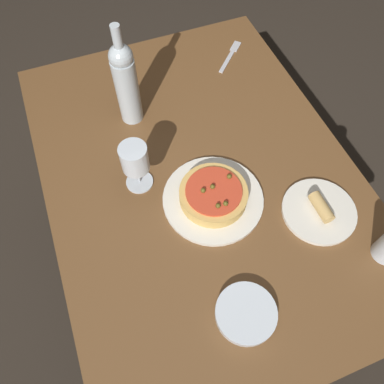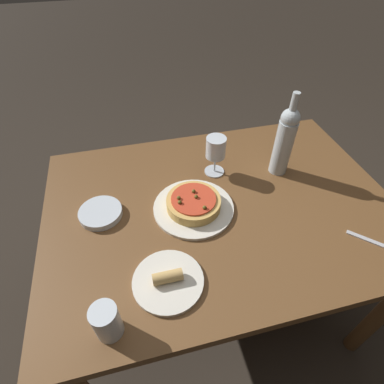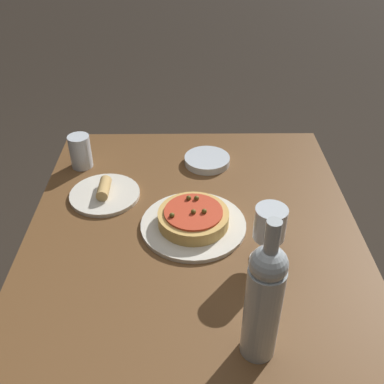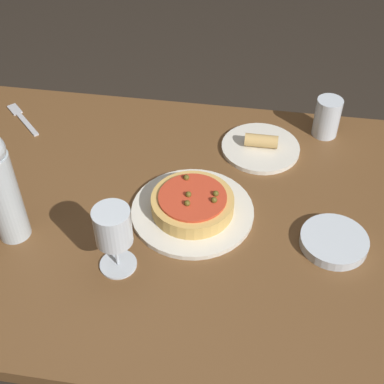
{
  "view_description": "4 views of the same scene",
  "coord_description": "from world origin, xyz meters",
  "px_view_note": "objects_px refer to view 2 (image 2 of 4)",
  "views": [
    {
      "loc": [
        0.56,
        -0.24,
        1.64
      ],
      "look_at": [
        0.07,
        -0.05,
        0.74
      ],
      "focal_mm": 35.0,
      "sensor_mm": 36.0,
      "label": 1
    },
    {
      "loc": [
        0.28,
        0.7,
        1.5
      ],
      "look_at": [
        0.11,
        0.01,
        0.81
      ],
      "focal_mm": 28.0,
      "sensor_mm": 36.0,
      "label": 2
    },
    {
      "loc": [
        -0.82,
        0.01,
        1.5
      ],
      "look_at": [
        0.15,
        0.0,
        0.79
      ],
      "focal_mm": 42.0,
      "sensor_mm": 36.0,
      "label": 3
    },
    {
      "loc": [
        0.24,
        -0.86,
        1.6
      ],
      "look_at": [
        0.11,
        -0.03,
        0.81
      ],
      "focal_mm": 50.0,
      "sensor_mm": 36.0,
      "label": 4
    }
  ],
  "objects_px": {
    "pizza": "(194,203)",
    "fork": "(380,245)",
    "side_plate": "(168,280)",
    "dinner_plate": "(194,208)",
    "wine_glass": "(216,149)",
    "dining_table": "(219,220)",
    "side_bowl": "(101,213)",
    "wine_bottle": "(285,140)",
    "water_cup": "(107,322)"
  },
  "relations": [
    {
      "from": "dinner_plate",
      "to": "water_cup",
      "type": "xyz_separation_m",
      "value": [
        0.31,
        0.35,
        0.05
      ]
    },
    {
      "from": "pizza",
      "to": "water_cup",
      "type": "relative_size",
      "value": 1.76
    },
    {
      "from": "wine_glass",
      "to": "wine_bottle",
      "type": "xyz_separation_m",
      "value": [
        -0.25,
        0.05,
        0.03
      ]
    },
    {
      "from": "water_cup",
      "to": "side_bowl",
      "type": "bearing_deg",
      "value": -88.4
    },
    {
      "from": "pizza",
      "to": "fork",
      "type": "relative_size",
      "value": 1.36
    },
    {
      "from": "wine_glass",
      "to": "wine_bottle",
      "type": "height_order",
      "value": "wine_bottle"
    },
    {
      "from": "dining_table",
      "to": "water_cup",
      "type": "relative_size",
      "value": 11.54
    },
    {
      "from": "wine_bottle",
      "to": "water_cup",
      "type": "bearing_deg",
      "value": 34.82
    },
    {
      "from": "dining_table",
      "to": "dinner_plate",
      "type": "height_order",
      "value": "dinner_plate"
    },
    {
      "from": "wine_bottle",
      "to": "fork",
      "type": "xyz_separation_m",
      "value": [
        -0.16,
        0.42,
        -0.14
      ]
    },
    {
      "from": "fork",
      "to": "side_plate",
      "type": "height_order",
      "value": "side_plate"
    },
    {
      "from": "water_cup",
      "to": "side_bowl",
      "type": "xyz_separation_m",
      "value": [
        0.01,
        -0.41,
        -0.04
      ]
    },
    {
      "from": "fork",
      "to": "side_bowl",
      "type": "bearing_deg",
      "value": -156.99
    },
    {
      "from": "side_bowl",
      "to": "side_plate",
      "type": "bearing_deg",
      "value": 120.09
    },
    {
      "from": "dinner_plate",
      "to": "wine_bottle",
      "type": "bearing_deg",
      "value": -161.49
    },
    {
      "from": "dining_table",
      "to": "fork",
      "type": "distance_m",
      "value": 0.53
    },
    {
      "from": "wine_glass",
      "to": "fork",
      "type": "relative_size",
      "value": 1.15
    },
    {
      "from": "pizza",
      "to": "side_plate",
      "type": "height_order",
      "value": "pizza"
    },
    {
      "from": "side_bowl",
      "to": "fork",
      "type": "height_order",
      "value": "side_bowl"
    },
    {
      "from": "wine_bottle",
      "to": "fork",
      "type": "bearing_deg",
      "value": 110.32
    },
    {
      "from": "dining_table",
      "to": "wine_bottle",
      "type": "relative_size",
      "value": 3.74
    },
    {
      "from": "water_cup",
      "to": "fork",
      "type": "bearing_deg",
      "value": -175.89
    },
    {
      "from": "fork",
      "to": "side_plate",
      "type": "bearing_deg",
      "value": -138.15
    },
    {
      "from": "pizza",
      "to": "wine_glass",
      "type": "relative_size",
      "value": 1.18
    },
    {
      "from": "pizza",
      "to": "wine_bottle",
      "type": "relative_size",
      "value": 0.57
    },
    {
      "from": "pizza",
      "to": "wine_glass",
      "type": "height_order",
      "value": "wine_glass"
    },
    {
      "from": "dinner_plate",
      "to": "fork",
      "type": "height_order",
      "value": "dinner_plate"
    },
    {
      "from": "dining_table",
      "to": "wine_glass",
      "type": "bearing_deg",
      "value": -99.14
    },
    {
      "from": "dinner_plate",
      "to": "side_plate",
      "type": "height_order",
      "value": "side_plate"
    },
    {
      "from": "wine_bottle",
      "to": "fork",
      "type": "distance_m",
      "value": 0.47
    },
    {
      "from": "dining_table",
      "to": "pizza",
      "type": "bearing_deg",
      "value": 2.4
    },
    {
      "from": "wine_bottle",
      "to": "side_bowl",
      "type": "relative_size",
      "value": 2.26
    },
    {
      "from": "dinner_plate",
      "to": "pizza",
      "type": "bearing_deg",
      "value": 12.44
    },
    {
      "from": "wine_glass",
      "to": "water_cup",
      "type": "height_order",
      "value": "wine_glass"
    },
    {
      "from": "pizza",
      "to": "fork",
      "type": "xyz_separation_m",
      "value": [
        -0.54,
        0.29,
        -0.03
      ]
    },
    {
      "from": "water_cup",
      "to": "side_bowl",
      "type": "distance_m",
      "value": 0.41
    },
    {
      "from": "wine_glass",
      "to": "pizza",
      "type": "bearing_deg",
      "value": 53.98
    },
    {
      "from": "pizza",
      "to": "side_plate",
      "type": "relative_size",
      "value": 0.93
    },
    {
      "from": "dining_table",
      "to": "fork",
      "type": "xyz_separation_m",
      "value": [
        -0.43,
        0.3,
        0.09
      ]
    },
    {
      "from": "pizza",
      "to": "water_cup",
      "type": "bearing_deg",
      "value": 48.8
    },
    {
      "from": "dining_table",
      "to": "side_bowl",
      "type": "height_order",
      "value": "side_bowl"
    },
    {
      "from": "water_cup",
      "to": "fork",
      "type": "xyz_separation_m",
      "value": [
        -0.84,
        -0.06,
        -0.05
      ]
    },
    {
      "from": "pizza",
      "to": "water_cup",
      "type": "height_order",
      "value": "water_cup"
    },
    {
      "from": "dinner_plate",
      "to": "wine_bottle",
      "type": "relative_size",
      "value": 0.85
    },
    {
      "from": "wine_bottle",
      "to": "wine_glass",
      "type": "bearing_deg",
      "value": -11.91
    },
    {
      "from": "wine_bottle",
      "to": "dinner_plate",
      "type": "bearing_deg",
      "value": 18.51
    },
    {
      "from": "wine_glass",
      "to": "dinner_plate",
      "type": "bearing_deg",
      "value": 54.0
    },
    {
      "from": "side_bowl",
      "to": "fork",
      "type": "relative_size",
      "value": 1.06
    },
    {
      "from": "dinner_plate",
      "to": "wine_bottle",
      "type": "distance_m",
      "value": 0.43
    },
    {
      "from": "wine_bottle",
      "to": "fork",
      "type": "height_order",
      "value": "wine_bottle"
    }
  ]
}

